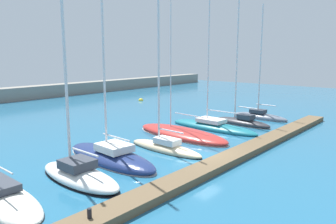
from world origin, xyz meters
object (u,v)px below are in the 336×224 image
Objects in this scene: sailboat_sand_fifth at (165,146)px; sailboat_teal_seventh at (213,126)px; sailboat_red_sixth at (181,133)px; mooring_buoy_yellow at (141,101)px; sailboat_slate_ninth at (260,116)px; sailboat_navy_fourth at (110,155)px; sailboat_charcoal_eighth at (242,121)px; dock_bollard at (89,213)px; sailboat_white_third at (79,174)px.

sailboat_teal_seventh is at bearing -80.77° from sailboat_sand_fifth.
sailboat_red_sixth reaches higher than mooring_buoy_yellow.
sailboat_sand_fifth is 8.93m from sailboat_teal_seventh.
sailboat_slate_ninth reaches higher than sailboat_sand_fifth.
sailboat_sand_fifth is at bearing -102.74° from sailboat_navy_fourth.
sailboat_slate_ninth is at bearing -85.82° from sailboat_charcoal_eighth.
dock_bollard is (-15.27, -7.03, 0.42)m from sailboat_red_sixth.
sailboat_teal_seventh reaches higher than sailboat_white_third.
sailboat_sand_fifth is at bearing 25.50° from dock_bollard.
sailboat_teal_seventh is (16.91, 1.59, -0.17)m from sailboat_white_third.
dock_bollard is (-19.75, -6.54, 0.44)m from sailboat_teal_seventh.
sailboat_white_third is 0.84× the size of sailboat_charcoal_eighth.
sailboat_red_sixth is 4.50m from sailboat_teal_seventh.
sailboat_red_sixth reaches higher than sailboat_sand_fifth.
sailboat_teal_seventh is at bearing -86.22° from sailboat_navy_fourth.
sailboat_navy_fourth is 1.48× the size of sailboat_sand_fifth.
sailboat_sand_fifth is 0.83× the size of sailboat_teal_seventh.
sailboat_red_sixth reaches higher than dock_bollard.
sailboat_slate_ninth reaches higher than sailboat_white_third.
sailboat_charcoal_eighth is at bearing 12.58° from dock_bollard.
sailboat_navy_fourth is 1.16× the size of sailboat_red_sixth.
sailboat_white_third reaches higher than mooring_buoy_yellow.
sailboat_sand_fifth is at bearing 99.63° from sailboat_teal_seventh.
mooring_buoy_yellow is at bearing -31.57° from sailboat_red_sixth.
sailboat_navy_fourth reaches higher than sailboat_teal_seventh.
dock_bollard is at bearing 138.65° from sailboat_navy_fourth.
sailboat_sand_fifth is 0.89× the size of sailboat_charcoal_eighth.
sailboat_slate_ninth is at bearing -94.00° from mooring_buoy_yellow.
sailboat_navy_fourth is at bearing 89.43° from sailboat_charcoal_eighth.
sailboat_slate_ninth is at bearing -97.78° from sailboat_teal_seventh.
sailboat_teal_seventh is at bearing -115.61° from mooring_buoy_yellow.
sailboat_sand_fifth is 0.78× the size of sailboat_red_sixth.
sailboat_sand_fifth is 12.10m from dock_bollard.
sailboat_charcoal_eighth is 24.08m from dock_bollard.
mooring_buoy_yellow is at bearing -3.46° from sailboat_slate_ninth.
sailboat_slate_ninth reaches higher than dock_bollard.
sailboat_navy_fourth reaches higher than sailboat_red_sixth.
sailboat_white_third is 27.47× the size of dock_bollard.
sailboat_charcoal_eighth is at bearing -90.64° from sailboat_navy_fourth.
sailboat_red_sixth is at bearing -82.94° from sailboat_navy_fourth.
sailboat_navy_fourth is 17.05m from sailboat_charcoal_eighth.
sailboat_teal_seventh is at bearing -84.46° from sailboat_white_third.
sailboat_red_sixth reaches higher than sailboat_charcoal_eighth.
sailboat_charcoal_eighth is (12.58, 0.03, 0.09)m from sailboat_sand_fifth.
sailboat_red_sixth is 1.06× the size of sailboat_teal_seventh.
sailboat_navy_fourth is 13.25m from sailboat_teal_seventh.
sailboat_teal_seventh is at bearing -92.11° from sailboat_red_sixth.
sailboat_red_sixth is 21.00× the size of mooring_buoy_yellow.
sailboat_white_third is at bearing 92.40° from sailboat_sand_fifth.
sailboat_white_third is 0.64× the size of sailboat_navy_fourth.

